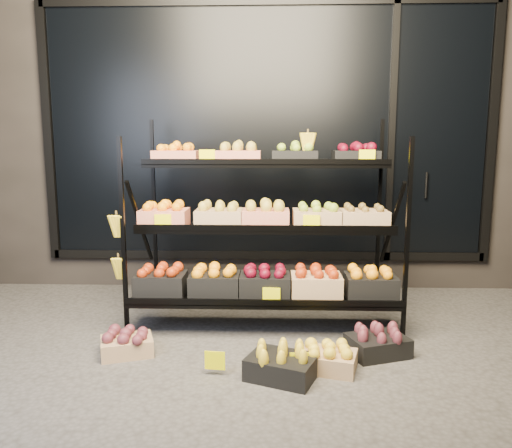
{
  "coord_description": "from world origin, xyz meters",
  "views": [
    {
      "loc": [
        0.06,
        -3.35,
        1.45
      ],
      "look_at": [
        -0.07,
        0.55,
        0.82
      ],
      "focal_mm": 35.0,
      "sensor_mm": 36.0,
      "label": 1
    }
  ],
  "objects_px": {
    "display_rack": "(264,227)",
    "floor_crate_left": "(127,343)",
    "floor_crate_midleft": "(282,363)",
    "floor_crate_midright": "(328,357)"
  },
  "relations": [
    {
      "from": "floor_crate_left",
      "to": "floor_crate_midleft",
      "type": "height_order",
      "value": "floor_crate_midleft"
    },
    {
      "from": "floor_crate_left",
      "to": "floor_crate_midright",
      "type": "height_order",
      "value": "same"
    },
    {
      "from": "display_rack",
      "to": "floor_crate_midright",
      "type": "bearing_deg",
      "value": -64.05
    },
    {
      "from": "display_rack",
      "to": "floor_crate_left",
      "type": "relative_size",
      "value": 5.32
    },
    {
      "from": "display_rack",
      "to": "floor_crate_left",
      "type": "distance_m",
      "value": 1.37
    },
    {
      "from": "display_rack",
      "to": "floor_crate_midleft",
      "type": "bearing_deg",
      "value": -82.69
    },
    {
      "from": "display_rack",
      "to": "floor_crate_left",
      "type": "bearing_deg",
      "value": -143.2
    },
    {
      "from": "display_rack",
      "to": "floor_crate_midright",
      "type": "xyz_separation_m",
      "value": [
        0.44,
        -0.9,
        -0.7
      ]
    },
    {
      "from": "floor_crate_midleft",
      "to": "floor_crate_midright",
      "type": "bearing_deg",
      "value": 43.64
    },
    {
      "from": "display_rack",
      "to": "floor_crate_midleft",
      "type": "relative_size",
      "value": 4.45
    }
  ]
}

